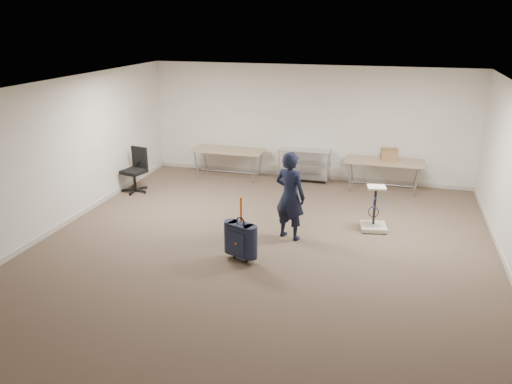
% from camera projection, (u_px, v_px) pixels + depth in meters
% --- Properties ---
extents(ground, '(9.00, 9.00, 0.00)m').
position_uv_depth(ground, '(260.00, 252.00, 8.65)').
color(ground, '#4E412F').
rests_on(ground, ground).
extents(room_shell, '(8.00, 9.00, 9.00)m').
position_uv_depth(room_shell, '(278.00, 220.00, 9.89)').
color(room_shell, white).
rests_on(room_shell, ground).
extents(folding_table_left, '(1.80, 0.75, 0.73)m').
position_uv_depth(folding_table_left, '(228.00, 152.00, 12.50)').
color(folding_table_left, '#93765A').
rests_on(folding_table_left, ground).
extents(folding_table_right, '(1.80, 0.75, 0.73)m').
position_uv_depth(folding_table_right, '(384.00, 163.00, 11.53)').
color(folding_table_right, '#93765A').
rests_on(folding_table_right, ground).
extents(wire_shelf, '(1.22, 0.47, 0.80)m').
position_uv_depth(wire_shelf, '(305.00, 164.00, 12.32)').
color(wire_shelf, silver).
rests_on(wire_shelf, ground).
extents(person, '(0.70, 0.58, 1.64)m').
position_uv_depth(person, '(290.00, 196.00, 8.96)').
color(person, black).
rests_on(person, ground).
extents(suitcase, '(0.46, 0.36, 1.11)m').
position_uv_depth(suitcase, '(241.00, 240.00, 8.24)').
color(suitcase, '#151F30').
rests_on(suitcase, ground).
extents(office_chair, '(0.62, 0.62, 1.02)m').
position_uv_depth(office_chair, '(136.00, 178.00, 11.62)').
color(office_chair, black).
rests_on(office_chair, ground).
extents(equipment_cart, '(0.55, 0.55, 0.87)m').
position_uv_depth(equipment_cart, '(374.00, 218.00, 9.51)').
color(equipment_cart, beige).
rests_on(equipment_cart, ground).
extents(cardboard_box, '(0.41, 0.33, 0.27)m').
position_uv_depth(cardboard_box, '(389.00, 154.00, 11.50)').
color(cardboard_box, '#9A6347').
rests_on(cardboard_box, folding_table_right).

